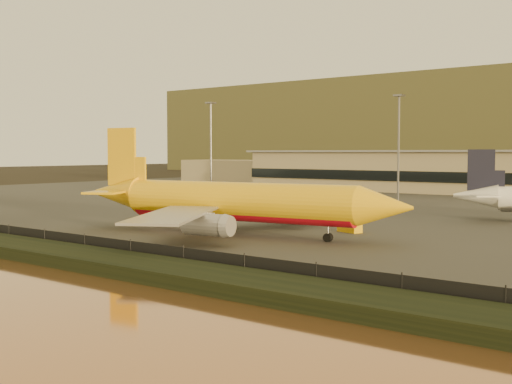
# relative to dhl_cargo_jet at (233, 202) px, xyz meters

# --- Properties ---
(ground) EXTENTS (900.00, 900.00, 0.00)m
(ground) POSITION_rel_dhl_cargo_jet_xyz_m (3.37, -11.05, -4.91)
(ground) COLOR black
(ground) RESTS_ON ground
(embankment) EXTENTS (320.00, 7.00, 1.40)m
(embankment) POSITION_rel_dhl_cargo_jet_xyz_m (3.37, -28.05, -4.21)
(embankment) COLOR black
(embankment) RESTS_ON ground
(tarmac) EXTENTS (320.00, 220.00, 0.20)m
(tarmac) POSITION_rel_dhl_cargo_jet_xyz_m (3.37, 83.95, -4.81)
(tarmac) COLOR #2D2D2D
(tarmac) RESTS_ON ground
(perimeter_fence) EXTENTS (300.00, 0.05, 2.20)m
(perimeter_fence) POSITION_rel_dhl_cargo_jet_xyz_m (3.37, -24.05, -3.61)
(perimeter_fence) COLOR black
(perimeter_fence) RESTS_ON tarmac
(terminal_building) EXTENTS (202.00, 25.00, 12.60)m
(terminal_building) POSITION_rel_dhl_cargo_jet_xyz_m (-11.15, 114.50, 1.33)
(terminal_building) COLOR tan
(terminal_building) RESTS_ON tarmac
(apron_light_masts) EXTENTS (152.20, 12.20, 25.40)m
(apron_light_masts) POSITION_rel_dhl_cargo_jet_xyz_m (18.37, 63.95, 10.79)
(apron_light_masts) COLOR slate
(apron_light_masts) RESTS_ON tarmac
(dhl_cargo_jet) EXTENTS (52.84, 51.28, 15.79)m
(dhl_cargo_jet) POSITION_rel_dhl_cargo_jet_xyz_m (0.00, 0.00, 0.00)
(dhl_cargo_jet) COLOR #EEB10C
(dhl_cargo_jet) RESTS_ON tarmac
(gse_vehicle_yellow) EXTENTS (4.10, 2.76, 1.69)m
(gse_vehicle_yellow) POSITION_rel_dhl_cargo_jet_xyz_m (11.93, 12.89, -3.87)
(gse_vehicle_yellow) COLOR #EEB10C
(gse_vehicle_yellow) RESTS_ON tarmac
(gse_vehicle_white) EXTENTS (4.79, 3.24, 1.98)m
(gse_vehicle_white) POSITION_rel_dhl_cargo_jet_xyz_m (-13.68, 23.13, -3.73)
(gse_vehicle_white) COLOR white
(gse_vehicle_white) RESTS_ON tarmac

